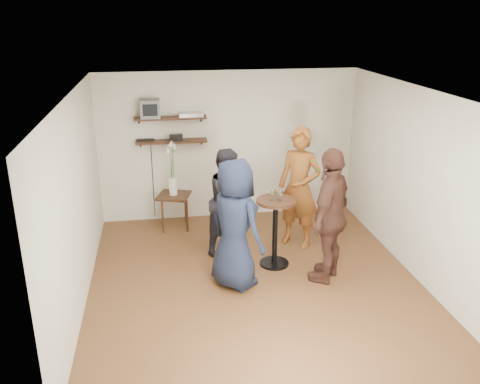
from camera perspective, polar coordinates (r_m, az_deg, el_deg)
name	(u,v)px	position (r m, az deg, el deg)	size (l,w,h in m)	color
room	(256,194)	(6.59, 1.82, -0.20)	(4.58, 5.08, 2.68)	#4A2817
shelf_upper	(170,118)	(8.62, -7.84, 8.24)	(1.20, 0.25, 0.04)	black
shelf_lower	(171,141)	(8.70, -7.71, 5.66)	(1.20, 0.25, 0.04)	black
crt_monitor	(150,108)	(8.58, -10.06, 9.22)	(0.32, 0.30, 0.30)	#59595B
dvd_deck	(191,114)	(8.62, -5.52, 8.66)	(0.40, 0.24, 0.06)	silver
radio	(176,137)	(8.69, -7.20, 6.12)	(0.22, 0.10, 0.10)	black
power_strip	(146,140)	(8.75, -10.56, 5.79)	(0.30, 0.05, 0.03)	black
side_table	(174,200)	(8.68, -7.43, -0.90)	(0.64, 0.64, 0.61)	black
vase_lilies	(173,177)	(8.54, -7.56, 1.65)	(0.19, 0.20, 0.97)	silver
drinks_table	(275,223)	(7.33, 3.97, -3.54)	(0.56, 0.56, 1.02)	black
wine_glass_fl	(272,192)	(7.10, 3.57, -0.02)	(0.06, 0.06, 0.19)	silver
wine_glass_fr	(280,192)	(7.12, 4.55, -0.02)	(0.06, 0.06, 0.18)	silver
wine_glass_bl	(274,189)	(7.21, 3.81, 0.29)	(0.06, 0.06, 0.19)	silver
wine_glass_br	(278,191)	(7.15, 4.24, 0.13)	(0.06, 0.06, 0.19)	silver
person_plaid	(299,188)	(7.91, 6.65, 0.46)	(0.69, 0.45, 1.90)	red
person_dark	(229,201)	(7.68, -1.21, -1.04)	(0.80, 0.62, 1.64)	black
person_navy	(235,224)	(6.68, -0.56, -3.66)	(0.87, 0.57, 1.78)	black
person_brown	(330,216)	(6.94, 10.12, -2.62)	(1.10, 0.46, 1.88)	#3F231B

